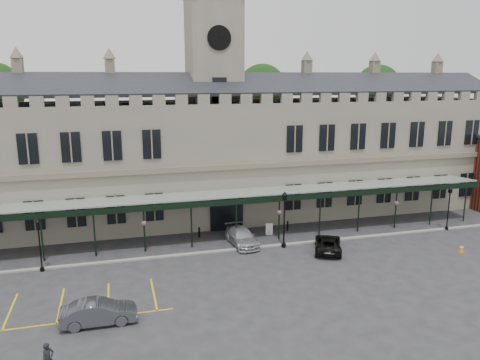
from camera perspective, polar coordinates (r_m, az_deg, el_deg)
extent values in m
plane|color=#2B2A2D|center=(35.62, 2.58, -11.53)|extent=(140.00, 140.00, 0.00)
cube|color=slate|center=(48.74, -3.09, 2.48)|extent=(60.00, 10.00, 12.00)
cube|color=brown|center=(43.74, -1.66, 1.59)|extent=(60.00, 0.35, 0.50)
cube|color=black|center=(45.54, -2.53, 11.65)|extent=(60.00, 4.77, 2.20)
cube|color=black|center=(50.43, -3.81, 11.72)|extent=(60.00, 4.77, 2.20)
cube|color=black|center=(44.83, -1.65, -3.79)|extent=(3.20, 0.18, 3.80)
cube|color=slate|center=(48.11, -3.16, 8.35)|extent=(5.00, 5.00, 22.00)
cylinder|color=silver|center=(45.61, -2.56, 16.93)|extent=(2.20, 0.12, 2.20)
cylinder|color=black|center=(45.54, -2.54, 16.93)|extent=(2.30, 0.04, 2.30)
cube|color=black|center=(45.51, -2.50, 10.64)|extent=(1.40, 0.12, 2.80)
cube|color=#8C9E93|center=(42.47, -1.06, -1.65)|extent=(50.00, 4.00, 0.40)
cube|color=black|center=(40.66, -0.37, -2.66)|extent=(50.00, 0.18, 0.50)
cube|color=gray|center=(40.47, 0.19, -8.39)|extent=(60.00, 0.40, 0.12)
cylinder|color=#332314|center=(57.82, -26.99, 2.72)|extent=(0.70, 0.70, 12.00)
cylinder|color=#332314|center=(59.38, 2.65, 4.31)|extent=(0.70, 0.70, 12.00)
sphere|color=black|center=(58.78, 2.72, 11.08)|extent=(6.00, 6.00, 6.00)
cylinder|color=#332314|center=(66.02, 16.04, 4.68)|extent=(0.70, 0.70, 12.00)
sphere|color=black|center=(65.48, 16.41, 10.75)|extent=(6.00, 6.00, 6.00)
cylinder|color=black|center=(39.25, -22.97, -10.01)|extent=(0.33, 0.33, 0.27)
cylinder|color=black|center=(38.67, -23.18, -7.71)|extent=(0.11, 0.11, 3.62)
cube|color=black|center=(38.07, -23.43, -4.95)|extent=(0.25, 0.25, 0.36)
cone|color=black|center=(37.98, -23.48, -4.50)|extent=(0.40, 0.40, 0.27)
cylinder|color=black|center=(41.13, 5.34, -7.94)|extent=(0.39, 0.39, 0.32)
cylinder|color=black|center=(40.47, 5.40, -5.30)|extent=(0.13, 0.13, 4.31)
cube|color=black|center=(39.82, 5.47, -2.12)|extent=(0.30, 0.30, 0.43)
cone|color=black|center=(39.73, 5.48, -1.60)|extent=(0.47, 0.47, 0.32)
cylinder|color=black|center=(49.55, 23.87, -5.42)|extent=(0.34, 0.34, 0.28)
cylinder|color=black|center=(49.08, 24.05, -3.51)|extent=(0.11, 0.11, 3.72)
cube|color=black|center=(48.60, 24.26, -1.24)|extent=(0.26, 0.26, 0.37)
cone|color=black|center=(48.53, 24.29, -0.86)|extent=(0.41, 0.41, 0.28)
cube|color=orange|center=(44.04, 25.35, -7.94)|extent=(0.37, 0.37, 0.04)
cone|color=orange|center=(43.94, 25.39, -7.54)|extent=(0.43, 0.43, 0.69)
cylinder|color=silver|center=(43.91, 25.40, -7.42)|extent=(0.29, 0.29, 0.10)
cylinder|color=black|center=(44.03, 3.58, -6.41)|extent=(0.06, 0.06, 0.46)
cube|color=silver|center=(43.92, 3.58, -6.01)|extent=(0.64, 0.20, 1.11)
cylinder|color=black|center=(43.40, -5.00, -6.37)|extent=(0.17, 0.17, 0.96)
cylinder|color=black|center=(45.23, 5.83, -5.59)|extent=(0.17, 0.17, 0.96)
imported|color=#3D4046|center=(30.23, -16.84, -15.19)|extent=(4.49, 1.57, 1.48)
imported|color=#A3A6AA|center=(41.41, 0.21, -6.93)|extent=(2.30, 5.02, 1.42)
imported|color=black|center=(40.67, 10.68, -7.63)|extent=(3.85, 5.09, 1.29)
imported|color=black|center=(26.51, -22.35, -19.55)|extent=(0.75, 0.72, 1.73)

